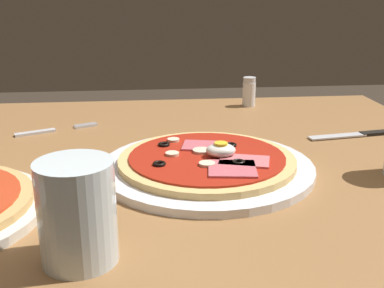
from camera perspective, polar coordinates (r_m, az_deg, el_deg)
dining_table at (r=0.85m, az=-2.14°, el=-9.16°), size 1.02×0.80×0.72m
pizza_foreground at (r=0.72m, az=1.82°, el=-2.37°), size 0.32×0.32×0.05m
water_glass_far at (r=0.49m, az=-13.40°, el=-8.60°), size 0.08×0.08×0.11m
fork at (r=0.96m, az=-16.44°, el=1.55°), size 0.15×0.08×0.00m
knife at (r=0.95m, az=19.76°, el=1.13°), size 0.20×0.05×0.01m
salt_shaker at (r=1.12m, az=6.78°, el=6.16°), size 0.03×0.03×0.07m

